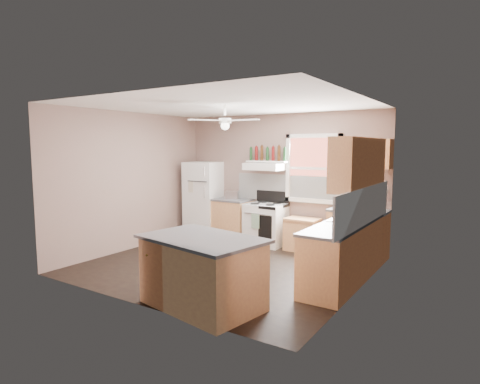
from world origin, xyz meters
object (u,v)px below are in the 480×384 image
Objects in this scene: stove at (266,224)px; island at (203,273)px; refrigerator at (204,199)px; cart at (302,234)px; toaster at (232,195)px.

stove is 3.39m from island.
refrigerator reaches higher than stove.
stove is 0.59× the size of island.
island is at bearing -58.62° from refrigerator.
refrigerator is 1.96× the size of stove.
cart is at bearing -6.24° from refrigerator.
island is (1.73, -3.24, -0.56)m from toaster.
stove is at bearing 115.32° from island.
refrigerator reaches higher than island.
refrigerator is at bearing 137.51° from island.
refrigerator reaches higher than cart.
cart is at bearing 101.24° from island.
cart is 3.25m from island.
toaster is 3.71m from island.
cart is (1.65, 0.01, -0.67)m from toaster.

